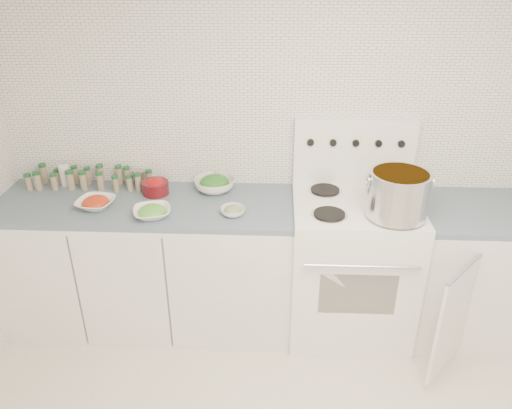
% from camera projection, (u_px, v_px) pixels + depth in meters
% --- Properties ---
extents(room_walls, '(3.54, 3.04, 2.52)m').
position_uv_depth(room_walls, '(278.00, 194.00, 1.68)').
color(room_walls, white).
rests_on(room_walls, ground).
extents(counter_left, '(1.85, 0.62, 0.90)m').
position_uv_depth(counter_left, '(150.00, 263.00, 3.28)').
color(counter_left, white).
rests_on(counter_left, ground).
extents(stove, '(0.76, 0.70, 1.36)m').
position_uv_depth(stove, '(351.00, 263.00, 3.20)').
color(stove, white).
rests_on(stove, ground).
extents(counter_right, '(0.89, 0.92, 0.90)m').
position_uv_depth(counter_right, '(479.00, 272.00, 3.19)').
color(counter_right, white).
rests_on(counter_right, ground).
extents(stock_pot, '(0.36, 0.34, 0.26)m').
position_uv_depth(stock_pot, '(398.00, 193.00, 2.77)').
color(stock_pot, silver).
rests_on(stock_pot, stove).
extents(bowl_tomato, '(0.25, 0.25, 0.07)m').
position_uv_depth(bowl_tomato, '(96.00, 203.00, 3.00)').
color(bowl_tomato, white).
rests_on(bowl_tomato, counter_left).
extents(bowl_snowpea, '(0.26, 0.26, 0.07)m').
position_uv_depth(bowl_snowpea, '(152.00, 212.00, 2.90)').
color(bowl_snowpea, white).
rests_on(bowl_snowpea, counter_left).
extents(bowl_broccoli, '(0.32, 0.32, 0.11)m').
position_uv_depth(bowl_broccoli, '(215.00, 184.00, 3.20)').
color(bowl_broccoli, white).
rests_on(bowl_broccoli, counter_left).
extents(bowl_zucchini, '(0.17, 0.17, 0.06)m').
position_uv_depth(bowl_zucchini, '(233.00, 211.00, 2.92)').
color(bowl_zucchini, white).
rests_on(bowl_zucchini, counter_left).
extents(bowl_pepper, '(0.17, 0.17, 0.10)m').
position_uv_depth(bowl_pepper, '(155.00, 186.00, 3.16)').
color(bowl_pepper, '#550E13').
rests_on(bowl_pepper, counter_left).
extents(salt_canister, '(0.08, 0.08, 0.14)m').
position_uv_depth(salt_canister, '(65.00, 176.00, 3.26)').
color(salt_canister, white).
rests_on(salt_canister, counter_left).
extents(tin_can, '(0.10, 0.10, 0.10)m').
position_uv_depth(tin_can, '(140.00, 178.00, 3.29)').
color(tin_can, gray).
rests_on(tin_can, counter_left).
extents(spice_cluster, '(0.81, 0.16, 0.14)m').
position_uv_depth(spice_cluster, '(87.00, 178.00, 3.24)').
color(spice_cluster, gray).
rests_on(spice_cluster, counter_left).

